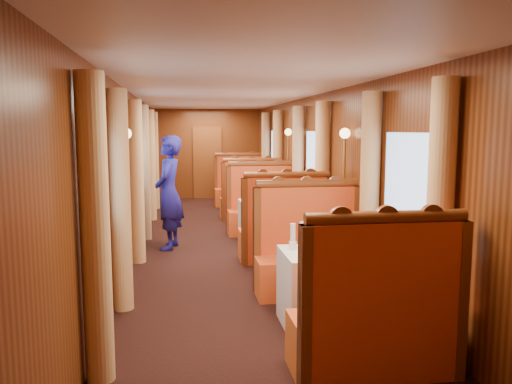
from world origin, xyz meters
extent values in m
cube|color=brown|center=(0.00, 5.97, 1.00)|extent=(0.80, 0.04, 2.00)
cube|color=white|center=(0.75, -3.50, 0.38)|extent=(1.05, 0.72, 0.75)
cube|color=red|center=(0.75, -4.45, 0.23)|extent=(1.30, 0.55, 0.45)
cube|color=red|center=(0.75, -4.67, 0.85)|extent=(1.30, 0.12, 0.80)
cylinder|color=brown|center=(0.75, -4.67, 1.29)|extent=(1.23, 0.10, 0.10)
cube|color=red|center=(0.75, -2.55, 0.23)|extent=(1.30, 0.55, 0.45)
cube|color=red|center=(0.75, -2.33, 0.85)|extent=(1.30, 0.12, 0.80)
cylinder|color=brown|center=(0.75, -2.33, 1.29)|extent=(1.23, 0.10, 0.10)
cube|color=white|center=(0.75, 0.00, 0.38)|extent=(1.05, 0.72, 0.75)
cube|color=red|center=(0.75, -0.95, 0.23)|extent=(1.30, 0.55, 0.45)
cube|color=red|center=(0.75, -1.17, 0.85)|extent=(1.30, 0.12, 0.80)
cylinder|color=brown|center=(0.75, -1.17, 1.29)|extent=(1.23, 0.10, 0.10)
cube|color=red|center=(0.75, 0.95, 0.23)|extent=(1.30, 0.55, 0.45)
cube|color=red|center=(0.75, 1.17, 0.85)|extent=(1.30, 0.12, 0.80)
cylinder|color=brown|center=(0.75, 1.17, 1.29)|extent=(1.23, 0.10, 0.10)
cube|color=white|center=(0.75, 3.50, 0.38)|extent=(1.05, 0.72, 0.75)
cube|color=red|center=(0.75, 2.55, 0.23)|extent=(1.30, 0.55, 0.45)
cube|color=red|center=(0.75, 2.33, 0.85)|extent=(1.30, 0.12, 0.80)
cylinder|color=brown|center=(0.75, 2.33, 1.29)|extent=(1.23, 0.10, 0.10)
cube|color=red|center=(0.75, 4.45, 0.23)|extent=(1.30, 0.55, 0.45)
cube|color=red|center=(0.75, 4.67, 0.85)|extent=(1.30, 0.12, 0.80)
cylinder|color=brown|center=(0.75, 4.67, 1.29)|extent=(1.23, 0.10, 0.10)
cube|color=silver|center=(0.66, -3.58, 0.76)|extent=(0.34, 0.27, 0.01)
cylinder|color=white|center=(1.06, -3.59, 0.76)|extent=(0.23, 0.23, 0.01)
cylinder|color=white|center=(0.34, -3.39, 0.79)|extent=(0.08, 0.08, 0.08)
cylinder|color=white|center=(0.34, -3.39, 0.92)|extent=(0.05, 0.05, 0.18)
cylinder|color=white|center=(0.45, -3.31, 0.79)|extent=(0.08, 0.08, 0.08)
cylinder|color=white|center=(0.45, -3.31, 0.92)|extent=(0.05, 0.05, 0.18)
cylinder|color=silver|center=(0.74, -0.03, 0.82)|extent=(0.06, 0.06, 0.14)
cylinder|color=silver|center=(0.74, 3.52, 0.82)|extent=(0.06, 0.06, 0.14)
cylinder|color=#E3B174|center=(-1.38, -4.28, 1.18)|extent=(0.22, 0.22, 2.35)
cylinder|color=#E3B174|center=(-1.38, -2.72, 1.18)|extent=(0.22, 0.22, 2.35)
cylinder|color=#E3B174|center=(1.38, -4.28, 1.18)|extent=(0.22, 0.22, 2.35)
cylinder|color=#E3B174|center=(1.38, -2.72, 1.18)|extent=(0.22, 0.22, 2.35)
cylinder|color=#E3B174|center=(-1.38, -0.78, 1.18)|extent=(0.22, 0.22, 2.35)
cylinder|color=#E3B174|center=(-1.38, 0.78, 1.18)|extent=(0.22, 0.22, 2.35)
cylinder|color=#E3B174|center=(1.38, -0.78, 1.18)|extent=(0.22, 0.22, 2.35)
cylinder|color=#E3B174|center=(1.38, 0.78, 1.18)|extent=(0.22, 0.22, 2.35)
cylinder|color=#E3B174|center=(-1.38, 2.72, 1.18)|extent=(0.22, 0.22, 2.35)
cylinder|color=#E3B174|center=(-1.38, 4.28, 1.18)|extent=(0.22, 0.22, 2.35)
cylinder|color=#E3B174|center=(1.38, 2.72, 1.18)|extent=(0.22, 0.22, 2.35)
cylinder|color=#E3B174|center=(1.38, 4.28, 1.18)|extent=(0.22, 0.22, 2.35)
cylinder|color=#BF8C3F|center=(-1.40, -1.75, 0.93)|extent=(0.04, 0.04, 1.85)
sphere|color=#FFD18C|center=(-1.40, -1.75, 1.88)|extent=(0.14, 0.14, 0.14)
cylinder|color=#BF8C3F|center=(1.40, -1.75, 0.93)|extent=(0.04, 0.04, 1.85)
sphere|color=#FFD18C|center=(1.40, -1.75, 1.88)|extent=(0.14, 0.14, 0.14)
cylinder|color=#BF8C3F|center=(-1.40, 1.75, 0.93)|extent=(0.04, 0.04, 1.85)
sphere|color=#FFD18C|center=(-1.40, 1.75, 1.88)|extent=(0.14, 0.14, 0.14)
cylinder|color=#BF8C3F|center=(1.40, 1.75, 0.93)|extent=(0.04, 0.04, 1.85)
sphere|color=#FFD18C|center=(1.40, 1.75, 1.88)|extent=(0.14, 0.14, 0.14)
imported|color=navy|center=(-0.94, 0.01, 0.92)|extent=(0.55, 0.74, 1.83)
cube|color=beige|center=(0.75, 0.81, 0.75)|extent=(0.40, 0.24, 0.55)
sphere|color=tan|center=(0.75, 0.81, 1.11)|extent=(0.20, 0.20, 0.20)
cube|color=beige|center=(0.75, 0.64, 0.52)|extent=(0.36, 0.30, 0.14)
camera|label=1|loc=(-0.73, -8.08, 1.93)|focal=35.00mm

